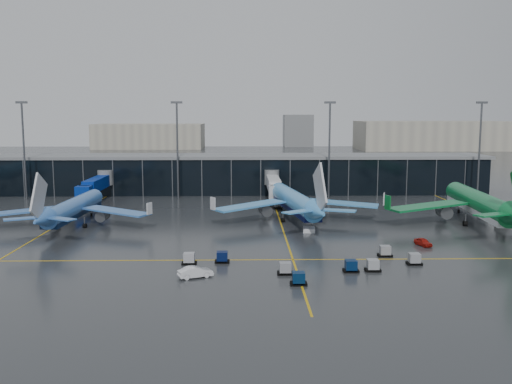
{
  "coord_description": "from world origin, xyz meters",
  "views": [
    {
      "loc": [
        2.63,
        -99.98,
        22.05
      ],
      "look_at": [
        5.0,
        18.0,
        6.0
      ],
      "focal_mm": 40.0,
      "sensor_mm": 36.0,
      "label": 1
    }
  ],
  "objects_px": {
    "airliner_klm_near": "(294,190)",
    "service_van_red": "(423,242)",
    "service_van_white": "(195,272)",
    "airliner_arkefly": "(73,197)",
    "airliner_aer_lingus": "(479,190)",
    "baggage_carts": "(315,263)",
    "mobile_airstair": "(309,228)"
  },
  "relations": [
    {
      "from": "airliner_arkefly",
      "to": "airliner_klm_near",
      "type": "distance_m",
      "value": 44.76
    },
    {
      "from": "service_van_white",
      "to": "airliner_aer_lingus",
      "type": "bearing_deg",
      "value": -78.13
    },
    {
      "from": "airliner_arkefly",
      "to": "airliner_aer_lingus",
      "type": "xyz_separation_m",
      "value": [
        81.25,
        0.27,
        1.14
      ]
    },
    {
      "from": "mobile_airstair",
      "to": "service_van_white",
      "type": "relative_size",
      "value": 0.72
    },
    {
      "from": "airliner_arkefly",
      "to": "service_van_red",
      "type": "distance_m",
      "value": 67.05
    },
    {
      "from": "airliner_aer_lingus",
      "to": "mobile_airstair",
      "type": "bearing_deg",
      "value": -164.45
    },
    {
      "from": "baggage_carts",
      "to": "mobile_airstair",
      "type": "height_order",
      "value": "mobile_airstair"
    },
    {
      "from": "airliner_arkefly",
      "to": "mobile_airstair",
      "type": "bearing_deg",
      "value": -5.99
    },
    {
      "from": "airliner_aer_lingus",
      "to": "baggage_carts",
      "type": "xyz_separation_m",
      "value": [
        -37.13,
        -32.78,
        -6.26
      ]
    },
    {
      "from": "baggage_carts",
      "to": "mobile_airstair",
      "type": "relative_size",
      "value": 10.33
    },
    {
      "from": "airliner_klm_near",
      "to": "service_van_red",
      "type": "xyz_separation_m",
      "value": [
        19.82,
        -24.22,
        -5.83
      ]
    },
    {
      "from": "airliner_arkefly",
      "to": "service_van_white",
      "type": "bearing_deg",
      "value": -51.66
    },
    {
      "from": "airliner_klm_near",
      "to": "baggage_carts",
      "type": "bearing_deg",
      "value": -99.07
    },
    {
      "from": "airliner_klm_near",
      "to": "baggage_carts",
      "type": "distance_m",
      "value": 38.58
    },
    {
      "from": "baggage_carts",
      "to": "airliner_arkefly",
      "type": "bearing_deg",
      "value": 143.62
    },
    {
      "from": "airliner_arkefly",
      "to": "baggage_carts",
      "type": "relative_size",
      "value": 1.08
    },
    {
      "from": "airliner_arkefly",
      "to": "baggage_carts",
      "type": "xyz_separation_m",
      "value": [
        44.13,
        -32.51,
        -5.12
      ]
    },
    {
      "from": "airliner_klm_near",
      "to": "service_van_white",
      "type": "bearing_deg",
      "value": -120.63
    },
    {
      "from": "airliner_klm_near",
      "to": "service_van_white",
      "type": "distance_m",
      "value": 46.21
    },
    {
      "from": "airliner_aer_lingus",
      "to": "service_van_white",
      "type": "xyz_separation_m",
      "value": [
        -54.01,
        -37.17,
        -6.23
      ]
    },
    {
      "from": "airliner_klm_near",
      "to": "service_van_red",
      "type": "height_order",
      "value": "airliner_klm_near"
    },
    {
      "from": "mobile_airstair",
      "to": "service_van_red",
      "type": "distance_m",
      "value": 21.74
    },
    {
      "from": "airliner_arkefly",
      "to": "airliner_aer_lingus",
      "type": "distance_m",
      "value": 81.26
    },
    {
      "from": "airliner_aer_lingus",
      "to": "service_van_white",
      "type": "relative_size",
      "value": 9.58
    },
    {
      "from": "service_van_white",
      "to": "baggage_carts",
      "type": "bearing_deg",
      "value": -98.11
    },
    {
      "from": "mobile_airstair",
      "to": "baggage_carts",
      "type": "bearing_deg",
      "value": -89.14
    },
    {
      "from": "airliner_klm_near",
      "to": "airliner_aer_lingus",
      "type": "distance_m",
      "value": 37.25
    },
    {
      "from": "airliner_arkefly",
      "to": "airliner_aer_lingus",
      "type": "relative_size",
      "value": 0.84
    },
    {
      "from": "service_van_red",
      "to": "service_van_white",
      "type": "xyz_separation_m",
      "value": [
        -36.97,
        -18.31,
        0.14
      ]
    },
    {
      "from": "service_van_red",
      "to": "airliner_klm_near",
      "type": "bearing_deg",
      "value": 112.13
    },
    {
      "from": "mobile_airstair",
      "to": "service_van_red",
      "type": "bearing_deg",
      "value": -28.66
    },
    {
      "from": "service_van_red",
      "to": "service_van_white",
      "type": "distance_m",
      "value": 41.26
    }
  ]
}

